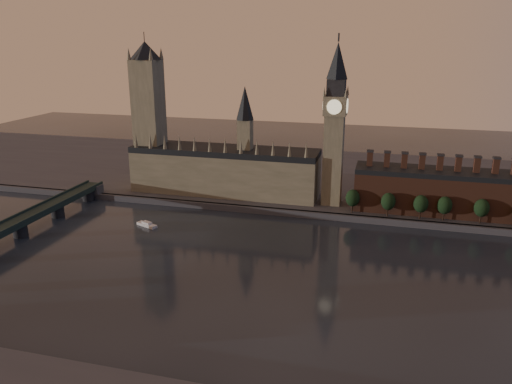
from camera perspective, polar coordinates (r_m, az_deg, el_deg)
ground at (r=234.40m, az=2.88°, el=-10.33°), size 900.00×900.00×0.00m
north_bank at (r=398.33m, az=8.25°, el=1.58°), size 900.00×182.00×4.00m
palace_of_westminster at (r=346.73m, az=-3.52°, el=2.73°), size 130.00×30.30×74.00m
victoria_tower at (r=360.65m, az=-12.15°, el=9.02°), size 24.00×24.00×108.00m
big_ben at (r=319.31m, az=8.98°, el=7.75°), size 15.00×15.00×107.00m
chimney_block at (r=328.58m, az=20.87°, el=0.08°), size 110.00×25.00×37.00m
embankment_tree_0 at (r=313.86m, az=10.98°, el=-0.68°), size 8.60×8.60×14.88m
embankment_tree_1 at (r=312.17m, az=14.88°, el=-1.05°), size 8.60×8.60×14.88m
embankment_tree_2 at (r=313.33m, az=18.33°, el=-1.29°), size 8.60×8.60×14.88m
embankment_tree_3 at (r=315.36m, az=20.76°, el=-1.43°), size 8.60×8.60×14.88m
embankment_tree_4 at (r=318.71m, az=24.39°, el=-1.68°), size 8.60×8.60×14.88m
river_boat at (r=306.91m, az=-12.37°, el=-3.64°), size 14.55×9.05×2.82m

